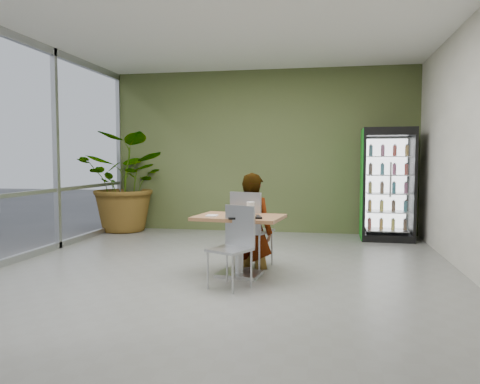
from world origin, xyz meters
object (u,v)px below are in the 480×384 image
(dining_table, at_px, (239,233))
(cafeteria_tray, at_px, (244,217))
(seated_woman, at_px, (252,231))
(potted_plant, at_px, (128,182))
(beverage_fridge, at_px, (387,184))
(chair_near, at_px, (235,240))
(chair_far, at_px, (249,223))
(soda_cup, at_px, (251,209))

(dining_table, xyz_separation_m, cafeteria_tray, (0.10, -0.22, 0.22))
(seated_woman, distance_m, potted_plant, 4.01)
(dining_table, xyz_separation_m, seated_woman, (0.09, 0.49, -0.05))
(cafeteria_tray, bearing_deg, dining_table, 114.43)
(beverage_fridge, bearing_deg, chair_near, -119.58)
(dining_table, bearing_deg, cafeteria_tray, -65.57)
(beverage_fridge, bearing_deg, cafeteria_tray, -120.87)
(chair_far, height_order, potted_plant, potted_plant)
(seated_woman, height_order, cafeteria_tray, seated_woman)
(chair_far, bearing_deg, dining_table, 101.83)
(chair_near, distance_m, beverage_fridge, 4.12)
(seated_woman, distance_m, soda_cup, 0.62)
(cafeteria_tray, xyz_separation_m, beverage_fridge, (2.03, 3.26, 0.24))
(seated_woman, bearing_deg, chair_far, 74.86)
(cafeteria_tray, bearing_deg, potted_plant, 131.19)
(potted_plant, bearing_deg, chair_near, -51.53)
(chair_near, relative_size, beverage_fridge, 0.46)
(chair_near, bearing_deg, cafeteria_tray, 103.62)
(dining_table, height_order, beverage_fridge, beverage_fridge)
(chair_far, bearing_deg, beverage_fridge, -109.82)
(chair_near, bearing_deg, dining_table, 120.65)
(soda_cup, bearing_deg, chair_near, -102.61)
(chair_near, bearing_deg, chair_far, 115.06)
(chair_near, height_order, soda_cup, soda_cup)
(chair_near, bearing_deg, soda_cup, 103.30)
(cafeteria_tray, bearing_deg, beverage_fridge, 58.06)
(seated_woman, xyz_separation_m, soda_cup, (0.06, -0.51, 0.35))
(dining_table, bearing_deg, potted_plant, 132.11)
(seated_woman, bearing_deg, beverage_fridge, -109.91)
(dining_table, relative_size, soda_cup, 6.52)
(dining_table, height_order, seated_woman, seated_woman)
(dining_table, distance_m, potted_plant, 4.28)
(soda_cup, bearing_deg, potted_plant, 133.38)
(chair_near, distance_m, seated_woman, 0.98)
(dining_table, distance_m, chair_far, 0.45)
(chair_far, height_order, chair_near, chair_far)
(seated_woman, xyz_separation_m, potted_plant, (-2.95, 2.67, 0.50))
(seated_woman, height_order, soda_cup, seated_woman)
(chair_near, xyz_separation_m, seated_woman, (0.05, 0.98, -0.05))
(seated_woman, bearing_deg, cafeteria_tray, 109.63)
(beverage_fridge, bearing_deg, dining_table, -123.94)
(beverage_fridge, bearing_deg, potted_plant, 179.67)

